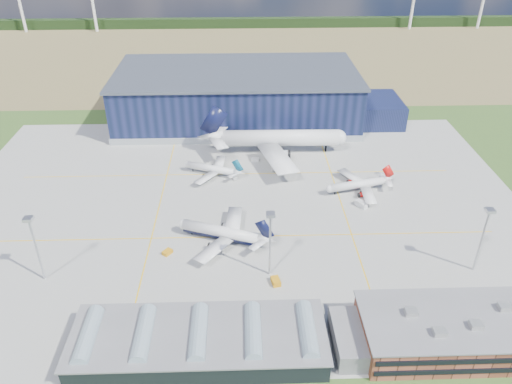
% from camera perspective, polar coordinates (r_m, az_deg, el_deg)
% --- Properties ---
extents(ground, '(600.00, 600.00, 0.00)m').
position_cam_1_polar(ground, '(182.85, -2.11, -3.27)').
color(ground, '#365720').
rests_on(ground, ground).
extents(apron, '(220.00, 160.00, 0.08)m').
position_cam_1_polar(apron, '(191.16, -2.11, -1.56)').
color(apron, gray).
rests_on(apron, ground).
extents(farmland, '(600.00, 220.00, 0.01)m').
position_cam_1_polar(farmland, '(384.90, -2.16, 15.61)').
color(farmland, olive).
rests_on(farmland, ground).
extents(treeline, '(600.00, 8.00, 8.00)m').
position_cam_1_polar(treeline, '(461.57, -2.17, 18.76)').
color(treeline, black).
rests_on(treeline, ground).
extents(hangar, '(145.00, 62.00, 26.10)m').
position_cam_1_polar(hangar, '(262.16, -1.56, 10.70)').
color(hangar, '#0F1733').
rests_on(hangar, ground).
extents(ops_building, '(46.00, 23.00, 10.90)m').
position_cam_1_polar(ops_building, '(144.25, 21.09, -14.65)').
color(ops_building, brown).
rests_on(ops_building, ground).
extents(glass_concourse, '(78.00, 23.00, 8.60)m').
position_cam_1_polar(glass_concourse, '(135.14, -4.96, -16.54)').
color(glass_concourse, black).
rests_on(glass_concourse, ground).
extents(light_mast_west, '(2.60, 2.60, 23.00)m').
position_cam_1_polar(light_mast_west, '(161.70, -24.07, -4.90)').
color(light_mast_west, '#B8BAC0').
rests_on(light_mast_west, ground).
extents(light_mast_center, '(2.60, 2.60, 23.00)m').
position_cam_1_polar(light_mast_center, '(149.66, 1.63, -4.83)').
color(light_mast_center, '#B8BAC0').
rests_on(light_mast_center, ground).
extents(light_mast_east, '(2.60, 2.60, 23.00)m').
position_cam_1_polar(light_mast_east, '(166.41, 24.64, -3.96)').
color(light_mast_east, '#B8BAC0').
rests_on(light_mast_east, ground).
extents(airliner_navy, '(45.43, 44.98, 11.59)m').
position_cam_1_polar(airliner_navy, '(169.84, -4.05, -3.98)').
color(airliner_navy, white).
rests_on(airliner_navy, ground).
extents(airliner_red, '(36.33, 35.86, 9.81)m').
position_cam_1_polar(airliner_red, '(201.74, 11.54, 1.28)').
color(airliner_red, white).
rests_on(airliner_red, ground).
extents(airliner_widebody, '(68.83, 67.37, 22.14)m').
position_cam_1_polar(airliner_widebody, '(226.22, 2.78, 7.08)').
color(airliner_widebody, white).
rests_on(airliner_widebody, ground).
extents(airliner_regional, '(35.44, 35.10, 8.99)m').
position_cam_1_polar(airliner_regional, '(210.72, -5.18, 3.07)').
color(airliner_regional, white).
rests_on(airliner_regional, ground).
extents(gse_tug_a, '(3.20, 4.39, 1.66)m').
position_cam_1_polar(gse_tug_a, '(155.35, 2.27, -10.17)').
color(gse_tug_a, orange).
rests_on(gse_tug_a, ground).
extents(gse_tug_b, '(3.69, 3.90, 1.41)m').
position_cam_1_polar(gse_tug_b, '(169.08, -10.10, -6.79)').
color(gse_tug_b, orange).
rests_on(gse_tug_b, ground).
extents(gse_van_a, '(5.80, 3.73, 2.34)m').
position_cam_1_polar(gse_van_a, '(152.34, 15.03, -12.33)').
color(gse_van_a, silver).
rests_on(gse_van_a, ground).
extents(gse_cart_a, '(2.65, 3.42, 1.32)m').
position_cam_1_polar(gse_cart_a, '(208.68, -2.41, 1.68)').
color(gse_cart_a, silver).
rests_on(gse_cart_a, ground).
extents(gse_van_b, '(4.60, 5.26, 2.23)m').
position_cam_1_polar(gse_van_b, '(194.08, 11.96, -1.37)').
color(gse_van_b, silver).
rests_on(gse_van_b, ground).
extents(gse_tug_c, '(2.08, 3.29, 1.43)m').
position_cam_1_polar(gse_tug_c, '(219.10, -4.34, 3.16)').
color(gse_tug_c, orange).
rests_on(gse_tug_c, ground).
extents(gse_cart_b, '(3.50, 2.53, 1.43)m').
position_cam_1_polar(gse_cart_b, '(222.53, -0.10, 3.72)').
color(gse_cart_b, silver).
rests_on(gse_cart_b, ground).
extents(car_a, '(3.26, 1.77, 1.05)m').
position_cam_1_polar(car_a, '(145.70, 2.04, -13.77)').
color(car_a, '#99999E').
rests_on(car_a, ground).
extents(car_b, '(3.39, 1.23, 1.11)m').
position_cam_1_polar(car_b, '(146.58, -8.75, -13.86)').
color(car_b, '#99999E').
rests_on(car_b, ground).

